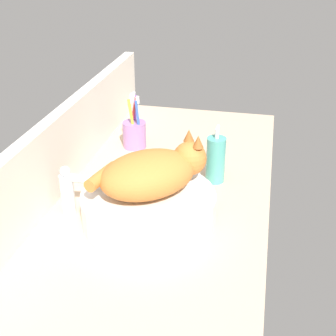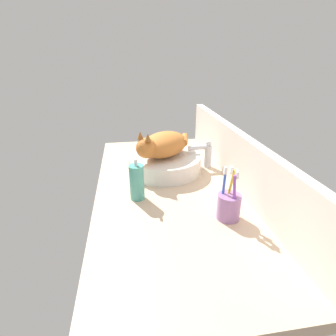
% 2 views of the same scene
% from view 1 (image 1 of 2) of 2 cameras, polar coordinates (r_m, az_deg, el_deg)
% --- Properties ---
extents(ground_plane, '(1.28, 0.61, 0.04)m').
position_cam_1_polar(ground_plane, '(1.38, -0.47, -2.86)').
color(ground_plane, tan).
extents(backsplash_panel, '(1.28, 0.04, 0.22)m').
position_cam_1_polar(backsplash_panel, '(1.40, -12.00, 3.11)').
color(backsplash_panel, silver).
rests_on(backsplash_panel, ground_plane).
extents(sink_basin, '(0.34, 0.34, 0.08)m').
position_cam_1_polar(sink_basin, '(1.20, -2.31, -4.71)').
color(sink_basin, silver).
rests_on(sink_basin, ground_plane).
extents(cat, '(0.29, 0.30, 0.14)m').
position_cam_1_polar(cat, '(1.16, -1.81, -0.50)').
color(cat, '#CC7533').
rests_on(cat, sink_basin).
extents(faucet, '(0.04, 0.12, 0.14)m').
position_cam_1_polar(faucet, '(1.24, -11.72, -2.43)').
color(faucet, silver).
rests_on(faucet, ground_plane).
extents(soap_dispenser, '(0.06, 0.06, 0.17)m').
position_cam_1_polar(soap_dispenser, '(1.37, 5.83, 1.04)').
color(soap_dispenser, teal).
rests_on(soap_dispenser, ground_plane).
extents(toothbrush_cup, '(0.08, 0.08, 0.19)m').
position_cam_1_polar(toothbrush_cup, '(1.59, -4.11, 4.28)').
color(toothbrush_cup, '#996BA8').
rests_on(toothbrush_cup, ground_plane).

